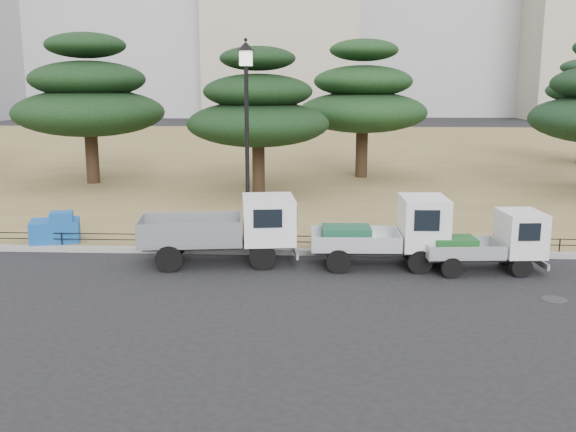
# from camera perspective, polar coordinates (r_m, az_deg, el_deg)

# --- Properties ---
(ground) EXTENTS (220.00, 220.00, 0.00)m
(ground) POSITION_cam_1_polar(r_m,az_deg,el_deg) (16.78, -0.35, -5.74)
(ground) COLOR black
(lawn) EXTENTS (120.00, 56.00, 0.15)m
(lawn) POSITION_cam_1_polar(r_m,az_deg,el_deg) (46.85, 1.80, 5.61)
(lawn) COLOR olive
(lawn) RESTS_ON ground
(curb) EXTENTS (120.00, 0.25, 0.16)m
(curb) POSITION_cam_1_polar(r_m,az_deg,el_deg) (19.25, 0.09, -3.20)
(curb) COLOR gray
(curb) RESTS_ON ground
(truck_large) EXTENTS (4.52, 2.27, 1.89)m
(truck_large) POSITION_cam_1_polar(r_m,az_deg,el_deg) (18.20, -5.38, -0.98)
(truck_large) COLOR black
(truck_large) RESTS_ON ground
(truck_kei_front) EXTENTS (3.76, 1.72, 1.97)m
(truck_kei_front) POSITION_cam_1_polar(r_m,az_deg,el_deg) (18.04, 9.04, -1.42)
(truck_kei_front) COLOR black
(truck_kei_front) RESTS_ON ground
(truck_kei_rear) EXTENTS (3.26, 1.61, 1.65)m
(truck_kei_rear) POSITION_cam_1_polar(r_m,az_deg,el_deg) (18.23, 17.64, -2.19)
(truck_kei_rear) COLOR black
(truck_kei_rear) RESTS_ON ground
(street_lamp) EXTENTS (0.54, 0.54, 6.05)m
(street_lamp) POSITION_cam_1_polar(r_m,az_deg,el_deg) (19.02, -3.70, 9.31)
(street_lamp) COLOR black
(street_lamp) RESTS_ON lawn
(pipe_fence) EXTENTS (38.00, 0.04, 0.40)m
(pipe_fence) POSITION_cam_1_polar(r_m,az_deg,el_deg) (19.31, 0.11, -2.05)
(pipe_fence) COLOR black
(pipe_fence) RESTS_ON lawn
(tarp_pile) EXTENTS (1.72, 1.47, 0.97)m
(tarp_pile) POSITION_cam_1_polar(r_m,az_deg,el_deg) (21.41, -19.95, -1.12)
(tarp_pile) COLOR #1655AA
(tarp_pile) RESTS_ON lawn
(manhole) EXTENTS (0.60, 0.60, 0.01)m
(manhole) POSITION_cam_1_polar(r_m,az_deg,el_deg) (16.58, 22.61, -6.87)
(manhole) COLOR #2D2D30
(manhole) RESTS_ON ground
(pine_west_near) EXTENTS (7.30, 7.30, 7.30)m
(pine_west_near) POSITION_cam_1_polar(r_m,az_deg,el_deg) (33.27, -17.31, 10.02)
(pine_west_near) COLOR black
(pine_west_near) RESTS_ON lawn
(pine_center_left) EXTENTS (6.40, 6.40, 6.50)m
(pine_center_left) POSITION_cam_1_polar(r_m,az_deg,el_deg) (29.06, -2.68, 9.46)
(pine_center_left) COLOR black
(pine_center_left) RESTS_ON lawn
(pine_center_right) EXTENTS (6.72, 6.72, 7.13)m
(pine_center_right) POSITION_cam_1_polar(r_m,az_deg,el_deg) (34.09, 6.67, 10.36)
(pine_center_right) COLOR black
(pine_center_right) RESTS_ON lawn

